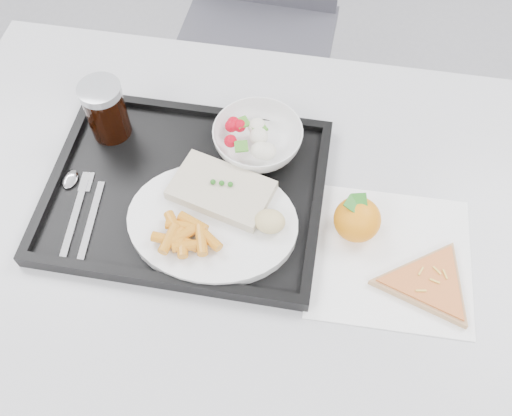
{
  "coord_description": "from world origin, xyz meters",
  "views": [
    {
      "loc": [
        0.06,
        -0.16,
        1.55
      ],
      "look_at": [
        -0.02,
        0.32,
        0.77
      ],
      "focal_mm": 40.0,
      "sensor_mm": 36.0,
      "label": 1
    }
  ],
  "objects": [
    {
      "name": "room",
      "position": [
        0.0,
        0.0,
        1.4
      ],
      "size": [
        6.04,
        7.04,
        2.84
      ],
      "color": "gray",
      "rests_on": "ground"
    },
    {
      "name": "table",
      "position": [
        0.0,
        0.3,
        0.68
      ],
      "size": [
        1.2,
        0.8,
        0.75
      ],
      "color": "#A8A8AA",
      "rests_on": "ground"
    },
    {
      "name": "chair",
      "position": [
        -0.15,
        1.1,
        0.54
      ],
      "size": [
        0.44,
        0.44,
        0.93
      ],
      "color": "#3B3A42",
      "rests_on": "ground"
    },
    {
      "name": "tray",
      "position": [
        -0.14,
        0.34,
        0.76
      ],
      "size": [
        0.45,
        0.35,
        0.03
      ],
      "color": "black",
      "rests_on": "table"
    },
    {
      "name": "dinner_plate",
      "position": [
        -0.08,
        0.28,
        0.77
      ],
      "size": [
        0.27,
        0.27,
        0.02
      ],
      "color": "white",
      "rests_on": "tray"
    },
    {
      "name": "fish_fillet",
      "position": [
        -0.08,
        0.33,
        0.79
      ],
      "size": [
        0.17,
        0.13,
        0.03
      ],
      "color": "beige",
      "rests_on": "dinner_plate"
    },
    {
      "name": "bread_roll",
      "position": [
        0.01,
        0.28,
        0.8
      ],
      "size": [
        0.05,
        0.05,
        0.03
      ],
      "color": "tan",
      "rests_on": "dinner_plate"
    },
    {
      "name": "salad_bowl",
      "position": [
        -0.04,
        0.44,
        0.79
      ],
      "size": [
        0.15,
        0.15,
        0.05
      ],
      "color": "white",
      "rests_on": "tray"
    },
    {
      "name": "cola_glass",
      "position": [
        -0.3,
        0.44,
        0.82
      ],
      "size": [
        0.07,
        0.07,
        0.11
      ],
      "color": "black",
      "rests_on": "tray"
    },
    {
      "name": "cutlery",
      "position": [
        -0.31,
        0.28,
        0.77
      ],
      "size": [
        0.09,
        0.17,
        0.01
      ],
      "color": "silver",
      "rests_on": "tray"
    },
    {
      "name": "napkin",
      "position": [
        0.2,
        0.28,
        0.75
      ],
      "size": [
        0.26,
        0.25,
        0.0
      ],
      "color": "white",
      "rests_on": "table"
    },
    {
      "name": "tangerine",
      "position": [
        0.14,
        0.31,
        0.79
      ],
      "size": [
        0.09,
        0.09,
        0.07
      ],
      "color": "#F66A03",
      "rests_on": "napkin"
    },
    {
      "name": "pizza_slice",
      "position": [
        0.26,
        0.24,
        0.76
      ],
      "size": [
        0.21,
        0.21,
        0.02
      ],
      "color": "tan",
      "rests_on": "napkin"
    },
    {
      "name": "carrot_pile",
      "position": [
        -0.11,
        0.23,
        0.8
      ],
      "size": [
        0.11,
        0.08,
        0.02
      ],
      "color": "orange",
      "rests_on": "dinner_plate"
    },
    {
      "name": "salad_contents",
      "position": [
        -0.05,
        0.44,
        0.8
      ],
      "size": [
        0.09,
        0.08,
        0.03
      ],
      "color": "#BB0417",
      "rests_on": "salad_bowl"
    }
  ]
}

